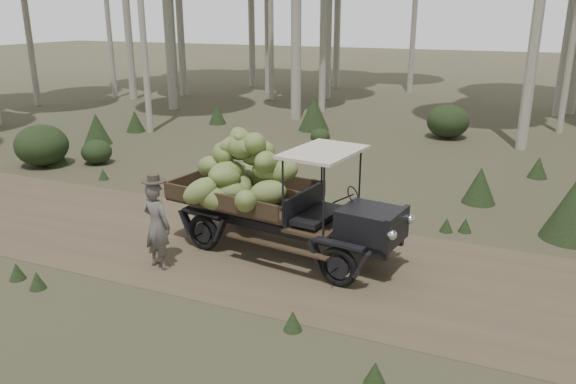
% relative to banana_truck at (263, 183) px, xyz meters
% --- Properties ---
extents(ground, '(120.00, 120.00, 0.00)m').
position_rel_banana_truck_xyz_m(ground, '(-0.51, -0.29, -1.27)').
color(ground, '#473D2B').
rests_on(ground, ground).
extents(dirt_track, '(70.00, 4.00, 0.01)m').
position_rel_banana_truck_xyz_m(dirt_track, '(-0.51, -0.29, -1.26)').
color(dirt_track, brown).
rests_on(dirt_track, ground).
extents(banana_truck, '(4.60, 2.50, 2.30)m').
position_rel_banana_truck_xyz_m(banana_truck, '(0.00, 0.00, 0.00)').
color(banana_truck, black).
rests_on(banana_truck, ground).
extents(farmer, '(0.63, 0.49, 1.68)m').
position_rel_banana_truck_xyz_m(farmer, '(-1.28, -1.50, -0.47)').
color(farmer, '#54514D').
rests_on(farmer, ground).
extents(undergrowth, '(24.68, 23.17, 1.29)m').
position_rel_banana_truck_xyz_m(undergrowth, '(-0.16, 1.79, -0.73)').
color(undergrowth, '#233319').
rests_on(undergrowth, ground).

